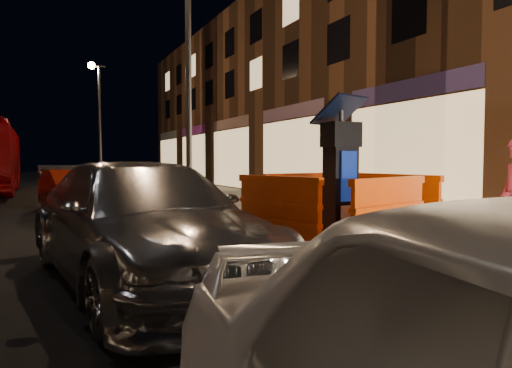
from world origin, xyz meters
name	(u,v)px	position (x,y,z in m)	size (l,w,h in m)	color
ground_plane	(235,266)	(0.00, 0.00, 0.00)	(120.00, 120.00, 0.00)	black
sidewalk	(398,244)	(3.00, 0.00, 0.07)	(6.00, 60.00, 0.15)	gray
kerb	(235,261)	(0.00, 0.00, 0.07)	(0.30, 60.00, 0.15)	slate
parking_kiosk	(340,184)	(1.15, -0.90, 1.18)	(0.65, 0.65, 2.07)	black
barrier_front	(389,227)	(1.15, -1.85, 0.73)	(1.48, 0.61, 1.15)	#DF3A00
barrier_back	(303,211)	(1.15, 0.05, 0.73)	(1.48, 0.61, 1.15)	#DF3A00
barrier_kerbside	(277,222)	(0.20, -0.90, 0.73)	(1.48, 0.61, 1.15)	#DF3A00
barrier_bldgside	(395,214)	(2.10, -0.90, 0.73)	(1.48, 0.61, 1.15)	#DF3A00
car_silver	(145,281)	(-1.33, -0.27, 0.00)	(2.07, 5.10, 1.48)	#A3A3A8
car_red	(75,213)	(-1.61, 7.85, 0.00)	(1.34, 3.85, 1.27)	maroon
street_lamp_mid	(188,78)	(0.25, 3.00, 3.15)	(0.12, 0.12, 6.00)	#3F3F44
street_lamp_far	(100,127)	(0.25, 18.00, 3.15)	(0.12, 0.12, 6.00)	#3F3F44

